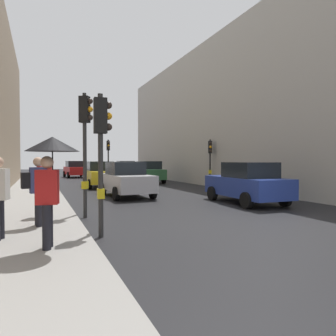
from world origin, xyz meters
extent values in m
plane|color=black|center=(0.00, 0.00, 0.00)|extent=(120.00, 120.00, 0.00)
cube|color=gray|center=(-6.35, 6.00, 0.08)|extent=(2.68, 40.00, 0.16)
cube|color=#B2ADA3|center=(11.01, 11.83, 5.20)|extent=(12.00, 33.61, 10.41)
cylinder|color=#2D2D2D|center=(4.71, 11.12, 1.63)|extent=(0.12, 0.12, 3.25)
cube|color=black|center=(4.71, 11.12, 2.73)|extent=(0.34, 0.37, 0.84)
cube|color=yellow|center=(4.71, 11.12, 1.05)|extent=(0.25, 0.23, 0.24)
sphere|color=#2D231E|center=(4.64, 10.94, 2.99)|extent=(0.18, 0.18, 0.18)
sphere|color=orange|center=(4.64, 10.94, 2.73)|extent=(0.18, 0.18, 0.18)
sphere|color=#2D231E|center=(4.64, 10.94, 2.47)|extent=(0.18, 0.18, 0.18)
cylinder|color=#2D2D2D|center=(-0.42, 19.91, 1.82)|extent=(0.12, 0.12, 3.65)
cube|color=black|center=(-0.42, 19.91, 3.13)|extent=(0.25, 0.30, 0.84)
cube|color=yellow|center=(-0.42, 19.91, 1.05)|extent=(0.20, 0.16, 0.24)
sphere|color=#2D231E|center=(-0.41, 19.72, 3.39)|extent=(0.18, 0.18, 0.18)
sphere|color=orange|center=(-0.41, 19.72, 3.13)|extent=(0.18, 0.18, 0.18)
sphere|color=#2D231E|center=(-0.41, 19.72, 2.87)|extent=(0.18, 0.18, 0.18)
cylinder|color=#2D2D2D|center=(-4.71, 2.95, 1.99)|extent=(0.12, 0.12, 3.99)
cube|color=black|center=(-4.71, 2.95, 3.47)|extent=(0.38, 0.36, 0.84)
cube|color=yellow|center=(-4.71, 2.95, 1.05)|extent=(0.24, 0.25, 0.24)
sphere|color=#2D231E|center=(-4.55, 2.85, 3.73)|extent=(0.18, 0.18, 0.18)
sphere|color=orange|center=(-4.55, 2.85, 3.47)|extent=(0.18, 0.18, 0.18)
sphere|color=#2D231E|center=(-4.55, 2.85, 3.21)|extent=(0.18, 0.18, 0.18)
cylinder|color=#2D2D2D|center=(-4.71, 0.22, 1.71)|extent=(0.12, 0.12, 3.43)
cube|color=black|center=(-4.71, 0.22, 2.91)|extent=(0.31, 0.25, 0.84)
cube|color=yellow|center=(-4.71, 0.22, 1.05)|extent=(0.17, 0.21, 0.24)
sphere|color=#2D231E|center=(-4.52, 0.21, 3.17)|extent=(0.18, 0.18, 0.18)
sphere|color=orange|center=(-4.52, 0.21, 2.91)|extent=(0.18, 0.18, 0.18)
sphere|color=#2D231E|center=(-4.52, 0.21, 2.65)|extent=(0.18, 0.18, 0.18)
cube|color=#BCBCC1|center=(-1.97, 8.04, 0.72)|extent=(1.92, 4.25, 0.80)
cube|color=black|center=(-1.98, 8.29, 1.44)|extent=(1.66, 2.05, 0.64)
cylinder|color=black|center=(-1.03, 6.71, 0.32)|extent=(0.24, 0.65, 0.64)
cylinder|color=black|center=(-2.83, 6.66, 0.32)|extent=(0.24, 0.65, 0.64)
cylinder|color=black|center=(-1.11, 9.41, 0.32)|extent=(0.24, 0.65, 0.64)
cylinder|color=black|center=(-2.91, 9.36, 0.32)|extent=(0.24, 0.65, 0.64)
cube|color=black|center=(2.44, 24.97, 0.72)|extent=(2.03, 4.29, 0.80)
cube|color=black|center=(2.42, 24.72, 1.44)|extent=(1.71, 2.08, 0.64)
cylinder|color=black|center=(1.61, 26.36, 0.32)|extent=(0.25, 0.65, 0.64)
cylinder|color=black|center=(3.41, 26.26, 0.32)|extent=(0.25, 0.65, 0.64)
cylinder|color=black|center=(1.47, 23.67, 0.32)|extent=(0.25, 0.65, 0.64)
cylinder|color=black|center=(3.26, 23.57, 0.32)|extent=(0.25, 0.65, 0.64)
cube|color=yellow|center=(-2.17, 14.06, 0.72)|extent=(1.88, 4.23, 0.80)
cube|color=black|center=(-2.17, 14.31, 1.44)|extent=(1.64, 2.03, 0.64)
cylinder|color=black|center=(-1.30, 12.70, 0.32)|extent=(0.23, 0.64, 0.64)
cylinder|color=black|center=(-3.10, 12.73, 0.32)|extent=(0.23, 0.64, 0.64)
cylinder|color=black|center=(-1.24, 15.40, 0.32)|extent=(0.23, 0.64, 0.64)
cylinder|color=black|center=(-3.04, 15.43, 0.32)|extent=(0.23, 0.64, 0.64)
cube|color=navy|center=(2.14, 3.71, 0.72)|extent=(1.99, 4.28, 0.80)
cube|color=black|center=(2.13, 3.46, 1.44)|extent=(1.69, 2.07, 0.64)
cylinder|color=black|center=(1.30, 5.10, 0.32)|extent=(0.25, 0.65, 0.64)
cylinder|color=black|center=(3.10, 5.02, 0.32)|extent=(0.25, 0.65, 0.64)
cylinder|color=black|center=(1.18, 2.40, 0.32)|extent=(0.25, 0.65, 0.64)
cylinder|color=black|center=(2.98, 2.32, 0.32)|extent=(0.25, 0.65, 0.64)
cube|color=red|center=(-2.48, 27.21, 0.72)|extent=(2.10, 4.32, 0.80)
cube|color=black|center=(-2.50, 27.46, 1.44)|extent=(1.74, 2.11, 0.64)
cylinder|color=black|center=(-1.48, 25.93, 0.32)|extent=(0.27, 0.65, 0.64)
cylinder|color=black|center=(-3.28, 25.80, 0.32)|extent=(0.27, 0.65, 0.64)
cylinder|color=black|center=(-1.68, 28.62, 0.32)|extent=(0.27, 0.65, 0.64)
cylinder|color=black|center=(-3.48, 28.49, 0.32)|extent=(0.27, 0.65, 0.64)
cube|color=#2D6038|center=(2.22, 16.89, 0.72)|extent=(1.95, 4.26, 0.80)
cube|color=black|center=(2.22, 16.64, 1.44)|extent=(1.67, 2.06, 0.64)
cylinder|color=black|center=(1.37, 18.27, 0.32)|extent=(0.24, 0.65, 0.64)
cylinder|color=black|center=(3.17, 18.20, 0.32)|extent=(0.24, 0.65, 0.64)
cylinder|color=black|center=(1.28, 15.57, 0.32)|extent=(0.24, 0.65, 0.64)
cylinder|color=black|center=(3.07, 15.50, 0.32)|extent=(0.24, 0.65, 0.64)
cylinder|color=black|center=(-5.91, -0.80, 0.58)|extent=(0.16, 0.16, 0.85)
cylinder|color=black|center=(-5.95, -0.99, 0.58)|extent=(0.16, 0.16, 0.85)
cube|color=red|center=(-5.93, -0.90, 1.34)|extent=(0.45, 0.34, 0.66)
sphere|color=tan|center=(-5.93, -0.90, 1.81)|extent=(0.24, 0.24, 0.24)
cylinder|color=black|center=(-5.83, -0.92, 1.59)|extent=(0.02, 0.02, 0.90)
cone|color=black|center=(-5.83, -0.92, 2.16)|extent=(1.00, 1.00, 0.28)
cylinder|color=black|center=(-6.11, 1.47, 0.58)|extent=(0.16, 0.16, 0.85)
cylinder|color=black|center=(-6.08, 1.27, 0.58)|extent=(0.16, 0.16, 0.85)
cube|color=navy|center=(-6.09, 1.37, 1.34)|extent=(0.43, 0.32, 0.66)
sphere|color=tan|center=(-6.09, 1.37, 1.81)|extent=(0.24, 0.24, 0.24)
cube|color=black|center=(-6.39, 1.32, 1.34)|extent=(0.24, 0.31, 0.40)
cylinder|color=black|center=(-6.85, 0.28, 0.58)|extent=(0.16, 0.16, 0.85)
cylinder|color=black|center=(-5.88, 2.93, 0.58)|extent=(0.16, 0.16, 0.85)
cylinder|color=black|center=(-5.93, 2.74, 0.58)|extent=(0.16, 0.16, 0.85)
cube|color=red|center=(-5.91, 2.84, 1.34)|extent=(0.45, 0.35, 0.66)
sphere|color=tan|center=(-5.91, 2.84, 1.81)|extent=(0.24, 0.24, 0.24)
camera|label=1|loc=(-6.08, -7.22, 1.85)|focal=33.09mm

